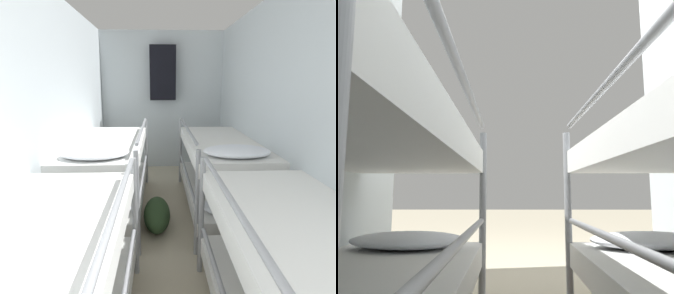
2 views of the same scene
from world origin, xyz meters
The scene contains 7 objects.
wall_left centered at (-1.08, 2.60, 1.20)m, with size 0.06×5.31×2.40m.
wall_right centered at (1.08, 2.60, 1.20)m, with size 0.06×5.31×2.40m.
wall_back centered at (0.00, 5.22, 1.20)m, with size 2.23×0.06×2.40m.
bunk_stack_left_far centered at (-0.65, 3.43, 0.55)m, with size 0.81×1.84×1.04m.
bunk_stack_right_far centered at (0.65, 3.43, 0.55)m, with size 0.81×1.84×1.04m.
duffel_bag centered at (-0.10, 3.10, 0.14)m, with size 0.29×0.65×0.29m.
hanging_coat centered at (0.01, 5.07, 1.70)m, with size 0.44×0.12×0.90m.
Camera 1 is at (-0.07, 0.48, 1.57)m, focal length 28.00 mm.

